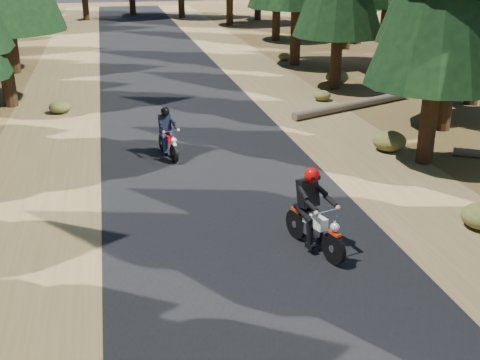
% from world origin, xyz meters
% --- Properties ---
extents(ground, '(120.00, 120.00, 0.00)m').
position_xyz_m(ground, '(0.00, 0.00, 0.00)').
color(ground, '#48331A').
rests_on(ground, ground).
extents(road, '(6.00, 100.00, 0.01)m').
position_xyz_m(road, '(0.00, 5.00, 0.01)').
color(road, black).
rests_on(road, ground).
extents(shoulder_l, '(3.20, 100.00, 0.01)m').
position_xyz_m(shoulder_l, '(-4.60, 5.00, 0.00)').
color(shoulder_l, brown).
rests_on(shoulder_l, ground).
extents(shoulder_r, '(3.20, 100.00, 0.01)m').
position_xyz_m(shoulder_r, '(4.60, 5.00, 0.00)').
color(shoulder_r, brown).
rests_on(shoulder_r, ground).
extents(log_near, '(5.47, 2.55, 0.32)m').
position_xyz_m(log_near, '(6.39, 10.59, 0.16)').
color(log_near, '#4C4233').
rests_on(log_near, ground).
extents(understory_shrubs, '(16.31, 26.16, 0.62)m').
position_xyz_m(understory_shrubs, '(0.49, 8.33, 0.27)').
color(understory_shrubs, '#474C1E').
rests_on(understory_shrubs, ground).
extents(rider_lead, '(1.13, 2.03, 1.73)m').
position_xyz_m(rider_lead, '(1.22, 0.07, 0.58)').
color(rider_lead, silver).
rests_on(rider_lead, road).
extents(rider_follow, '(0.83, 1.71, 1.46)m').
position_xyz_m(rider_follow, '(-1.04, 6.52, 0.49)').
color(rider_follow, '#A50B17').
rests_on(rider_follow, road).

